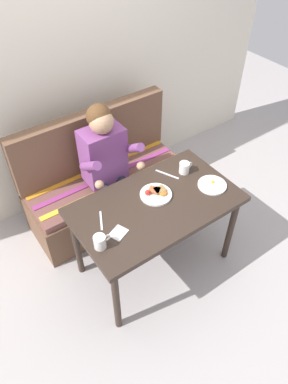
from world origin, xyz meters
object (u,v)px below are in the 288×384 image
object	(u,v)px
knife	(167,174)
plate_eggs	(212,185)
table	(156,211)
plate_breakfast	(156,194)
coffee_mug	(100,242)
couch	(105,185)
coffee_mug_second	(185,167)
person	(108,161)
napkin	(118,233)
fork	(101,221)

from	to	relation	value
knife	plate_eggs	bearing A→B (deg)	-80.87
table	plate_breakfast	distance (m)	0.13
plate_eggs	coffee_mug	bearing A→B (deg)	-179.46
couch	plate_breakfast	size ratio (longest dim) A/B	6.16
coffee_mug	plate_breakfast	bearing A→B (deg)	16.99
plate_breakfast	coffee_mug	bearing A→B (deg)	-163.01
coffee_mug_second	knife	bearing A→B (deg)	157.76
person	coffee_mug	world-z (taller)	person
plate_breakfast	knife	world-z (taller)	plate_breakfast
plate_breakfast	napkin	bearing A→B (deg)	-160.57
knife	napkin	bearing A→B (deg)	179.48
plate_breakfast	person	bearing A→B (deg)	99.97
knife	plate_breakfast	bearing A→B (deg)	-172.03
plate_breakfast	knife	xyz separation A→B (m)	(0.20, 0.13, -0.01)
person	napkin	world-z (taller)	person
coffee_mug_second	fork	world-z (taller)	coffee_mug_second
plate_eggs	fork	distance (m)	0.87
knife	fork	bearing A→B (deg)	165.52
plate_eggs	knife	distance (m)	0.35
plate_eggs	fork	size ratio (longest dim) A/B	1.27
coffee_mug	person	bearing A→B (deg)	55.79
plate_eggs	napkin	distance (m)	0.82
person	coffee_mug	size ratio (longest dim) A/B	10.27
coffee_mug	napkin	xyz separation A→B (m)	(0.15, 0.03, -0.05)
table	knife	size ratio (longest dim) A/B	6.00
plate_breakfast	napkin	size ratio (longest dim) A/B	2.04
napkin	knife	bearing A→B (deg)	24.09
coffee_mug	knife	world-z (taller)	coffee_mug
person	fork	world-z (taller)	person
plate_breakfast	coffee_mug	world-z (taller)	coffee_mug
coffee_mug_second	napkin	bearing A→B (deg)	-163.23
napkin	coffee_mug	bearing A→B (deg)	-170.12
coffee_mug	couch	bearing A→B (deg)	59.30
table	plate_eggs	bearing A→B (deg)	-12.23
person	knife	size ratio (longest dim) A/B	6.06
couch	coffee_mug_second	bearing A→B (deg)	-58.50
table	plate_eggs	xyz separation A→B (m)	(0.45, -0.10, 0.09)
coffee_mug_second	napkin	size ratio (longest dim) A/B	1.03
couch	person	distance (m)	0.45
person	plate_breakfast	xyz separation A→B (m)	(0.09, -0.52, 0.00)
couch	knife	xyz separation A→B (m)	(0.25, -0.57, 0.40)
plate_breakfast	coffee_mug	size ratio (longest dim) A/B	1.98
table	napkin	world-z (taller)	napkin
couch	fork	bearing A→B (deg)	-120.63
plate_eggs	coffee_mug	size ratio (longest dim) A/B	1.83
fork	person	bearing A→B (deg)	81.22
plate_eggs	person	bearing A→B (deg)	125.66
napkin	knife	world-z (taller)	napkin
coffee_mug	fork	world-z (taller)	coffee_mug
couch	knife	distance (m)	0.74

